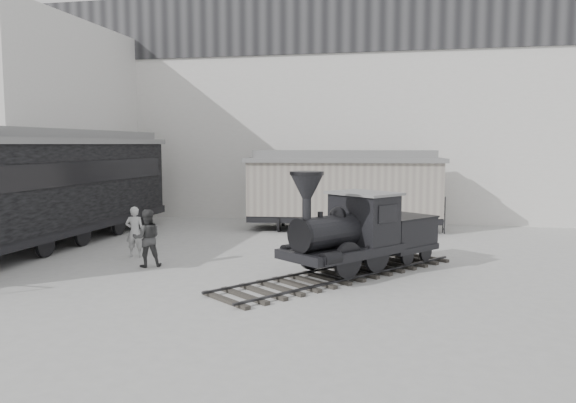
% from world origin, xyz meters
% --- Properties ---
extents(ground, '(90.00, 90.00, 0.00)m').
position_xyz_m(ground, '(0.00, 0.00, 0.00)').
color(ground, '#9E9E9B').
extents(north_wall, '(34.00, 2.51, 11.00)m').
position_xyz_m(north_wall, '(0.00, 14.98, 5.55)').
color(north_wall, silver).
rests_on(north_wall, ground).
extents(west_pavilion, '(7.00, 12.11, 9.00)m').
position_xyz_m(west_pavilion, '(-14.50, 9.96, 4.49)').
color(west_pavilion, silver).
rests_on(west_pavilion, ground).
extents(locomotive, '(6.52, 7.69, 2.94)m').
position_xyz_m(locomotive, '(1.15, 3.04, 1.09)').
color(locomotive, '#322F29').
rests_on(locomotive, ground).
extents(boxcar, '(8.71, 3.52, 3.47)m').
position_xyz_m(boxcar, '(-0.12, 11.28, 1.82)').
color(boxcar, black).
rests_on(boxcar, ground).
extents(passenger_coach, '(3.51, 14.84, 3.95)m').
position_xyz_m(passenger_coach, '(-10.27, 4.87, 2.18)').
color(passenger_coach, black).
rests_on(passenger_coach, ground).
extents(visitor_a, '(0.68, 0.52, 1.69)m').
position_xyz_m(visitor_a, '(-6.23, 3.88, 0.85)').
color(visitor_a, '#B5B5B5').
rests_on(visitor_a, ground).
extents(visitor_b, '(1.07, 0.99, 1.76)m').
position_xyz_m(visitor_b, '(-5.19, 2.62, 0.88)').
color(visitor_b, '#3B3B3B').
rests_on(visitor_b, ground).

